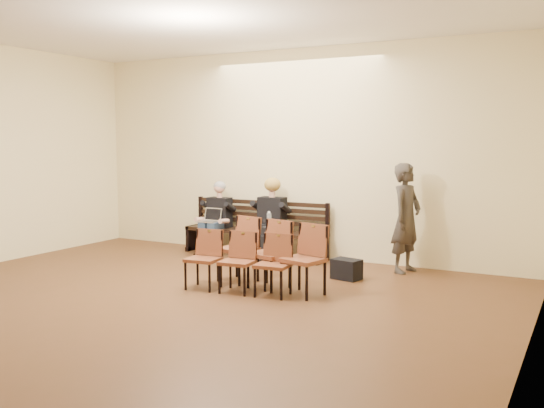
# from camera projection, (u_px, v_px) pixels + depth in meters

# --- Properties ---
(ground) EXTENTS (10.00, 10.00, 0.00)m
(ground) POSITION_uv_depth(u_px,v_px,m) (77.00, 339.00, 6.05)
(ground) COLOR #53301C
(ground) RESTS_ON ground
(room_walls) EXTENTS (8.02, 10.01, 3.51)m
(room_walls) POSITION_uv_depth(u_px,v_px,m) (124.00, 88.00, 6.47)
(room_walls) COLOR #F5E7AF
(room_walls) RESTS_ON ground
(bench) EXTENTS (2.60, 0.90, 0.45)m
(bench) POSITION_uv_depth(u_px,v_px,m) (255.00, 243.00, 10.39)
(bench) COLOR black
(bench) RESTS_ON ground
(seated_man) EXTENTS (0.50, 0.69, 1.20)m
(seated_man) POSITION_uv_depth(u_px,v_px,m) (217.00, 219.00, 10.57)
(seated_man) COLOR black
(seated_man) RESTS_ON ground
(seated_woman) EXTENTS (0.55, 0.76, 1.27)m
(seated_woman) POSITION_uv_depth(u_px,v_px,m) (269.00, 221.00, 10.08)
(seated_woman) COLOR black
(seated_woman) RESTS_ON ground
(laptop) EXTENTS (0.37, 0.30, 0.24)m
(laptop) POSITION_uv_depth(u_px,v_px,m) (209.00, 222.00, 10.41)
(laptop) COLOR silver
(laptop) RESTS_ON bench
(water_bottle) EXTENTS (0.08, 0.08, 0.25)m
(water_bottle) POSITION_uv_depth(u_px,v_px,m) (269.00, 227.00, 9.81)
(water_bottle) COLOR silver
(water_bottle) RESTS_ON bench
(bag) EXTENTS (0.44, 0.35, 0.29)m
(bag) POSITION_uv_depth(u_px,v_px,m) (346.00, 269.00, 8.63)
(bag) COLOR black
(bag) RESTS_ON ground
(passerby) EXTENTS (0.60, 0.77, 1.89)m
(passerby) POSITION_uv_depth(u_px,v_px,m) (406.00, 210.00, 9.02)
(passerby) COLOR #36312C
(passerby) RESTS_ON ground
(chair_row_front) EXTENTS (1.71, 0.86, 0.91)m
(chair_row_front) POSITION_uv_depth(u_px,v_px,m) (269.00, 254.00, 8.09)
(chair_row_front) COLOR brown
(chair_row_front) RESTS_ON ground
(chair_row_back) EXTENTS (1.45, 0.57, 0.79)m
(chair_row_back) POSITION_uv_depth(u_px,v_px,m) (237.00, 262.00, 7.87)
(chair_row_back) COLOR brown
(chair_row_back) RESTS_ON ground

